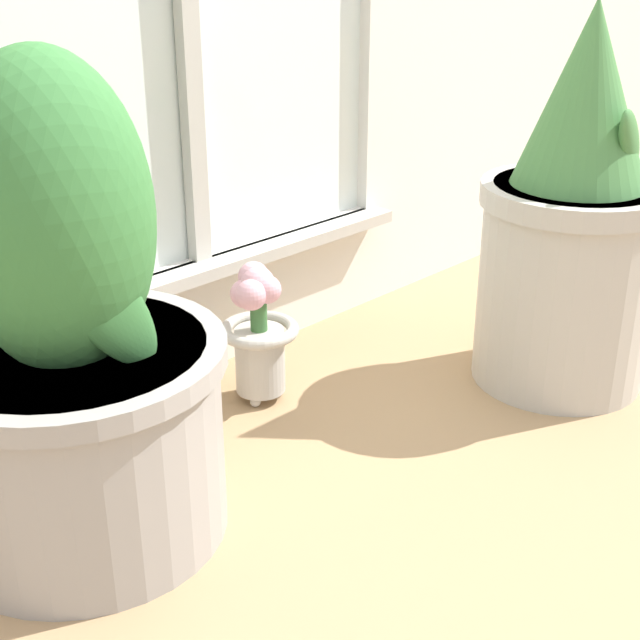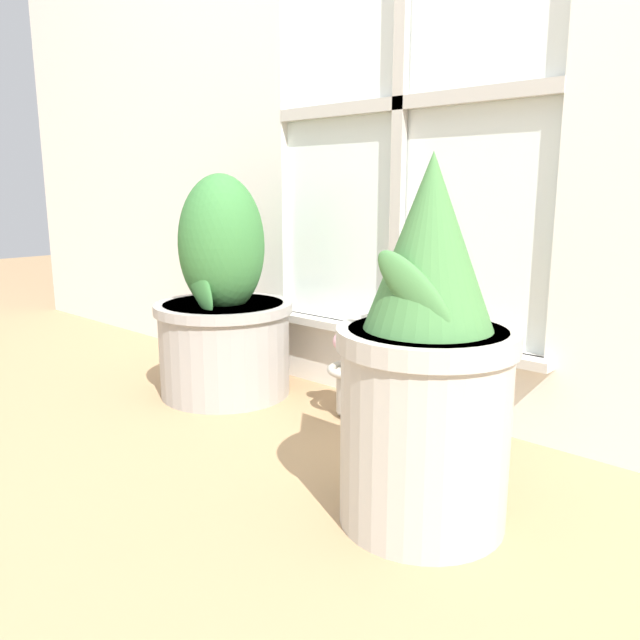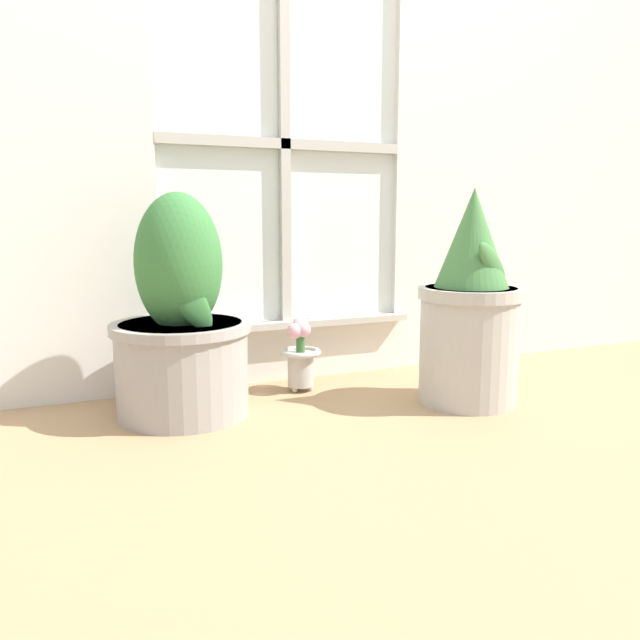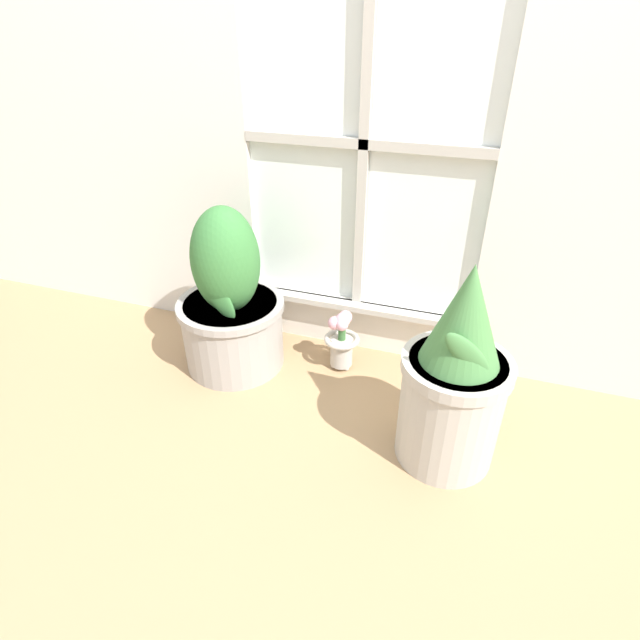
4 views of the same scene
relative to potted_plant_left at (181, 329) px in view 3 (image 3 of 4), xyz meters
name	(u,v)px [view 3 (image 3 of 4)]	position (x,y,z in m)	size (l,w,h in m)	color
ground_plane	(370,435)	(0.44, -0.39, -0.27)	(10.00, 10.00, 0.00)	tan
wall_with_window	(282,21)	(0.44, 0.30, 1.00)	(4.40, 0.10, 2.50)	silver
potted_plant_left	(181,329)	(0.00, 0.00, 0.00)	(0.42, 0.42, 0.67)	#9E9993
potted_plant_right	(470,310)	(0.88, -0.24, 0.04)	(0.33, 0.33, 0.69)	#B7B2A8
flower_vase	(300,351)	(0.43, 0.11, -0.13)	(0.14, 0.14, 0.26)	#BCB7AD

